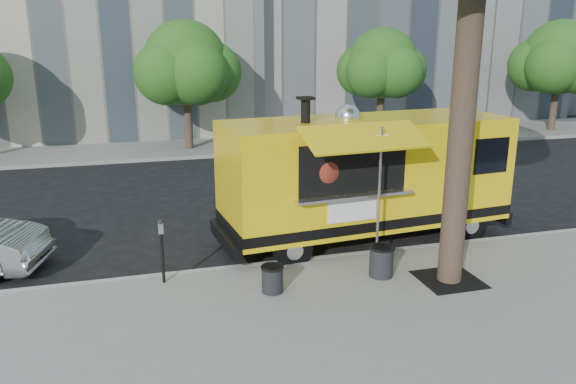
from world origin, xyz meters
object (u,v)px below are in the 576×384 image
object	(u,v)px
far_tree_b	(185,63)
far_tree_d	(560,57)
sign_post	(379,188)
trash_bin_left	(272,278)
food_truck	(365,175)
trash_bin_right	(381,260)
parking_meter	(162,244)
far_tree_c	(382,64)

from	to	relation	value
far_tree_b	far_tree_d	distance (m)	19.00
sign_post	trash_bin_left	distance (m)	3.03
sign_post	far_tree_b	bearing A→B (deg)	100.15
far_tree_b	food_truck	bearing A→B (deg)	-76.67
sign_post	trash_bin_right	distance (m)	1.53
parking_meter	trash_bin_left	xyz separation A→B (m)	(2.00, -1.02, -0.54)
food_truck	trash_bin_right	bearing A→B (deg)	-109.76
far_tree_c	parking_meter	bearing A→B (deg)	-128.66
far_tree_c	trash_bin_right	xyz separation A→B (m)	(-6.65, -14.64, -3.23)
parking_meter	far_tree_b	bearing A→B (deg)	81.90
far_tree_c	far_tree_b	bearing A→B (deg)	178.09
far_tree_d	parking_meter	world-z (taller)	far_tree_d
far_tree_b	trash_bin_left	size ratio (longest dim) A/B	10.26
trash_bin_left	far_tree_d	bearing A→B (deg)	38.23
sign_post	trash_bin_left	xyz separation A→B (m)	(-2.55, -0.82, -1.41)
far_tree_b	far_tree_c	xyz separation A→B (m)	(9.00, -0.30, -0.12)
far_tree_c	food_truck	distance (m)	13.79
far_tree_d	sign_post	world-z (taller)	far_tree_d
food_truck	far_tree_b	bearing A→B (deg)	98.08
far_tree_d	trash_bin_left	distance (m)	24.43
far_tree_b	trash_bin_right	size ratio (longest dim) A/B	8.57
far_tree_b	far_tree_d	xyz separation A→B (m)	(19.00, -0.10, 0.06)
food_truck	trash_bin_right	distance (m)	2.76
sign_post	trash_bin_right	world-z (taller)	sign_post
far_tree_d	far_tree_c	bearing A→B (deg)	-178.85
far_tree_b	trash_bin_right	bearing A→B (deg)	-81.07
trash_bin_left	trash_bin_right	distance (m)	2.35
parking_meter	trash_bin_right	bearing A→B (deg)	-11.53
far_tree_b	food_truck	world-z (taller)	far_tree_b
sign_post	food_truck	distance (m)	1.77
far_tree_c	parking_meter	xyz separation A→B (m)	(-11.00, -13.75, -2.74)
far_tree_c	far_tree_d	world-z (taller)	far_tree_d
far_tree_b	trash_bin_left	world-z (taller)	far_tree_b
far_tree_b	parking_meter	distance (m)	14.48
far_tree_d	sign_post	distance (m)	21.79
sign_post	parking_meter	distance (m)	4.64
far_tree_b	sign_post	world-z (taller)	far_tree_b
trash_bin_left	trash_bin_right	xyz separation A→B (m)	(2.35, 0.13, 0.05)
far_tree_c	trash_bin_left	bearing A→B (deg)	-121.36
far_tree_b	far_tree_c	world-z (taller)	far_tree_b
far_tree_b	food_truck	distance (m)	13.06
far_tree_d	far_tree_b	bearing A→B (deg)	179.70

